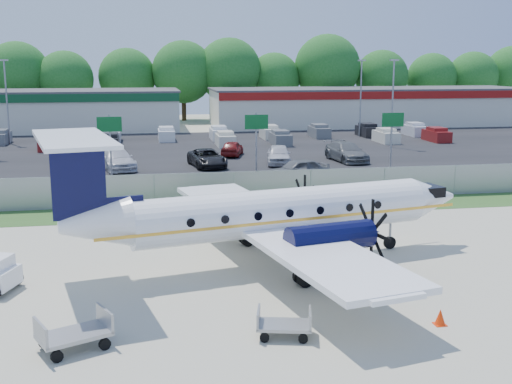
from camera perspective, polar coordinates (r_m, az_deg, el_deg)
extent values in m
plane|color=beige|center=(27.49, 2.18, -7.16)|extent=(170.00, 170.00, 0.00)
cube|color=#2D561E|center=(38.86, -1.53, -1.58)|extent=(170.00, 4.00, 0.02)
cube|color=black|center=(45.65, -2.82, 0.38)|extent=(170.00, 8.00, 0.02)
cube|color=black|center=(66.27, -5.10, 3.82)|extent=(170.00, 32.00, 0.02)
cube|color=gray|center=(40.59, -1.95, 0.41)|extent=(120.00, 0.02, 1.90)
cube|color=gray|center=(40.41, -1.96, 1.77)|extent=(120.00, 0.06, 0.06)
cube|color=gray|center=(40.78, -1.95, -0.90)|extent=(120.00, 0.06, 0.06)
cube|color=silver|center=(93.17, 9.92, 7.43)|extent=(44.00, 12.00, 5.00)
cube|color=#474749|center=(93.04, 9.98, 9.04)|extent=(44.40, 12.40, 0.24)
cube|color=maroon|center=(87.35, 11.33, 8.43)|extent=(44.00, 0.20, 1.00)
cylinder|color=gray|center=(48.92, -12.81, 3.81)|extent=(0.14, 0.14, 5.00)
cube|color=#0C5923|center=(48.57, -12.91, 5.89)|extent=(1.80, 0.08, 1.10)
cylinder|color=gray|center=(49.60, 0.02, 4.19)|extent=(0.14, 0.14, 5.00)
cube|color=#0C5923|center=(49.25, 0.05, 6.25)|extent=(1.80, 0.08, 1.10)
cylinder|color=gray|center=(52.62, 11.93, 4.36)|extent=(0.14, 0.14, 5.00)
cube|color=#0C5923|center=(52.29, 12.08, 6.30)|extent=(1.80, 0.08, 1.10)
cylinder|color=gray|center=(68.53, 12.03, 7.63)|extent=(0.18, 0.18, 9.00)
cube|color=gray|center=(68.40, 12.19, 11.40)|extent=(0.90, 0.35, 0.18)
cylinder|color=gray|center=(74.99, -21.26, 7.42)|extent=(0.18, 0.18, 9.00)
cube|color=gray|center=(74.87, -21.51, 10.85)|extent=(0.90, 0.35, 0.18)
cylinder|color=gray|center=(77.88, 9.28, 8.16)|extent=(0.18, 0.18, 9.00)
cube|color=gray|center=(77.76, 9.39, 11.48)|extent=(0.90, 0.35, 0.18)
cylinder|color=white|center=(28.26, 2.46, -1.76)|extent=(13.61, 4.83, 2.05)
cone|color=white|center=(32.29, 15.36, -0.49)|extent=(2.75, 2.50, 2.05)
cone|color=white|center=(25.99, -14.12, -2.78)|extent=(3.17, 2.59, 2.05)
cube|color=black|center=(32.09, 15.09, 0.14)|extent=(1.24, 1.57, 0.49)
cube|color=white|center=(28.19, 1.45, -3.03)|extent=(7.35, 19.28, 0.24)
cylinder|color=black|center=(25.94, 6.62, -4.02)|extent=(3.83, 1.93, 1.19)
cylinder|color=black|center=(31.40, 1.16, -1.21)|extent=(3.83, 1.93, 1.19)
cube|color=black|center=(25.55, -15.52, 1.11)|extent=(2.04, 0.62, 3.13)
cube|color=white|center=(25.32, -15.95, 4.57)|extent=(3.93, 7.08, 0.15)
cylinder|color=gray|center=(31.33, 11.82, -3.72)|extent=(0.13, 0.13, 1.40)
cylinder|color=black|center=(31.44, 11.79, -4.42)|extent=(0.63, 0.32, 0.60)
cylinder|color=black|center=(25.87, 4.22, -7.59)|extent=(0.77, 0.57, 0.69)
cylinder|color=black|center=(31.34, -0.85, -4.14)|extent=(0.77, 0.57, 0.69)
cube|color=black|center=(26.69, -21.48, -5.95)|extent=(0.55, 1.13, 0.41)
cylinder|color=black|center=(27.62, -20.60, -7.14)|extent=(0.66, 0.42, 0.62)
cube|color=gray|center=(21.13, -15.86, -12.11)|extent=(2.48, 2.06, 0.13)
cube|color=gray|center=(20.74, -18.61, -11.78)|extent=(0.62, 1.20, 0.64)
cube|color=gray|center=(21.32, -13.29, -10.82)|extent=(0.62, 1.20, 0.64)
cylinder|color=black|center=(20.53, -17.28, -13.79)|extent=(0.40, 0.28, 0.38)
cylinder|color=black|center=(21.57, -18.27, -12.60)|extent=(0.40, 0.28, 0.38)
cylinder|color=black|center=(20.97, -13.30, -13.02)|extent=(0.40, 0.28, 0.38)
cylinder|color=black|center=(21.98, -14.46, -11.91)|extent=(0.40, 0.28, 0.38)
cube|color=gray|center=(21.28, 2.52, -11.74)|extent=(1.96, 1.44, 0.11)
cube|color=gray|center=(21.20, 0.22, -11.04)|extent=(0.32, 1.04, 0.53)
cube|color=gray|center=(21.18, 4.83, -11.11)|extent=(0.32, 1.04, 0.53)
cylinder|color=black|center=(20.95, 0.75, -12.83)|extent=(0.33, 0.18, 0.32)
cylinder|color=black|center=(21.83, 0.88, -11.78)|extent=(0.33, 0.18, 0.32)
cylinder|color=black|center=(20.93, 4.21, -12.88)|extent=(0.33, 0.18, 0.32)
cylinder|color=black|center=(21.82, 4.19, -11.83)|extent=(0.33, 0.18, 0.32)
cone|color=#FE3408|center=(23.05, 16.06, -10.62)|extent=(0.38, 0.38, 0.57)
cube|color=#FE3408|center=(23.15, 16.02, -11.24)|extent=(0.40, 0.40, 0.03)
cone|color=#FE3408|center=(39.64, -1.92, -0.90)|extent=(0.39, 0.39, 0.59)
cube|color=#FE3408|center=(39.70, -1.91, -1.29)|extent=(0.42, 0.42, 0.03)
imported|color=#595B5E|center=(48.46, 3.73, 1.00)|extent=(5.24, 3.17, 1.67)
imported|color=silver|center=(56.07, -16.23, 2.00)|extent=(2.31, 4.00, 1.28)
imported|color=silver|center=(54.78, -12.22, 1.98)|extent=(3.70, 6.24, 1.70)
imported|color=black|center=(54.96, -4.35, 2.24)|extent=(3.31, 5.79, 1.52)
imported|color=silver|center=(56.28, 2.02, 2.48)|extent=(2.84, 5.26, 1.70)
imported|color=#595B5E|center=(58.51, 8.02, 2.72)|extent=(3.10, 6.16, 1.71)
imported|color=beige|center=(60.80, -14.85, 2.78)|extent=(4.68, 6.68, 1.69)
imported|color=maroon|center=(61.27, -2.13, 3.22)|extent=(2.91, 4.64, 1.47)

